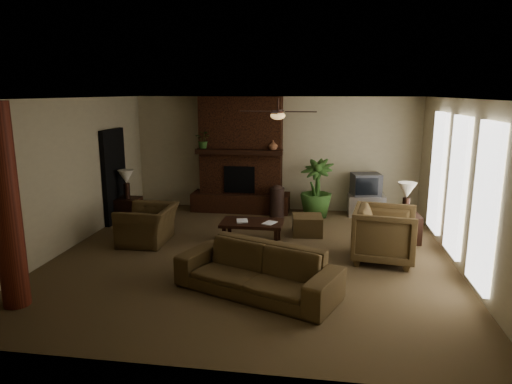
% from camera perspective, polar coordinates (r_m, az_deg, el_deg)
% --- Properties ---
extents(room_shell, '(7.00, 7.00, 7.00)m').
position_cam_1_polar(room_shell, '(8.00, -0.43, 1.49)').
color(room_shell, brown).
rests_on(room_shell, ground).
extents(fireplace, '(2.40, 0.70, 2.80)m').
position_cam_1_polar(fireplace, '(11.30, -1.88, 3.44)').
color(fireplace, '#442112').
rests_on(fireplace, ground).
extents(windows, '(0.08, 3.65, 2.35)m').
position_cam_1_polar(windows, '(8.41, 23.72, 0.62)').
color(windows, white).
rests_on(windows, ground).
extents(log_column, '(0.36, 0.36, 2.80)m').
position_cam_1_polar(log_column, '(6.96, -28.64, -1.70)').
color(log_column, maroon).
rests_on(log_column, ground).
extents(doorway, '(0.10, 1.00, 2.10)m').
position_cam_1_polar(doorway, '(10.80, -17.21, 1.90)').
color(doorway, black).
rests_on(doorway, ground).
extents(ceiling_fan, '(1.35, 1.35, 0.37)m').
position_cam_1_polar(ceiling_fan, '(8.11, 2.73, 9.68)').
color(ceiling_fan, black).
rests_on(ceiling_fan, ceiling).
extents(sofa, '(2.48, 1.56, 0.94)m').
position_cam_1_polar(sofa, '(6.76, 0.15, -8.79)').
color(sofa, '#4F3C21').
rests_on(sofa, ground).
extents(armchair_left, '(0.74, 1.12, 0.97)m').
position_cam_1_polar(armchair_left, '(9.21, -13.33, -3.22)').
color(armchair_left, '#4F3C21').
rests_on(armchair_left, ground).
extents(armchair_right, '(1.11, 1.16, 1.06)m').
position_cam_1_polar(armchair_right, '(8.29, 15.74, -4.79)').
color(armchair_right, '#4F3C21').
rests_on(armchair_right, ground).
extents(coffee_table, '(1.20, 0.70, 0.43)m').
position_cam_1_polar(coffee_table, '(8.97, -0.50, -4.05)').
color(coffee_table, black).
rests_on(coffee_table, ground).
extents(ottoman, '(0.65, 0.65, 0.40)m').
position_cam_1_polar(ottoman, '(9.59, 6.40, -4.11)').
color(ottoman, '#4F3C21').
rests_on(ottoman, ground).
extents(tv_stand, '(0.86, 0.52, 0.50)m').
position_cam_1_polar(tv_stand, '(11.27, 13.56, -1.62)').
color(tv_stand, silver).
rests_on(tv_stand, ground).
extents(tv, '(0.74, 0.64, 0.52)m').
position_cam_1_polar(tv, '(11.15, 13.51, 0.92)').
color(tv, '#3B3B3E').
rests_on(tv, tv_stand).
extents(floor_vase, '(0.34, 0.34, 0.77)m').
position_cam_1_polar(floor_vase, '(10.82, 2.63, -0.88)').
color(floor_vase, '#2F1F1A').
rests_on(floor_vase, ground).
extents(floor_plant, '(1.22, 1.55, 0.77)m').
position_cam_1_polar(floor_plant, '(10.95, 7.47, -1.08)').
color(floor_plant, '#335923').
rests_on(floor_plant, ground).
extents(side_table_left, '(0.51, 0.51, 0.55)m').
position_cam_1_polar(side_table_left, '(10.85, -15.54, -2.14)').
color(side_table_left, black).
rests_on(side_table_left, ground).
extents(lamp_left, '(0.41, 0.41, 0.65)m').
position_cam_1_polar(lamp_left, '(10.66, -15.85, 1.59)').
color(lamp_left, black).
rests_on(lamp_left, side_table_left).
extents(side_table_right, '(0.53, 0.53, 0.55)m').
position_cam_1_polar(side_table_right, '(9.53, 18.19, -4.32)').
color(side_table_right, black).
rests_on(side_table_right, ground).
extents(lamp_right, '(0.41, 0.41, 0.65)m').
position_cam_1_polar(lamp_right, '(9.32, 18.26, -0.07)').
color(lamp_right, black).
rests_on(lamp_right, side_table_right).
extents(mantel_plant, '(0.46, 0.49, 0.33)m').
position_cam_1_polar(mantel_plant, '(11.23, -6.50, 6.24)').
color(mantel_plant, '#335923').
rests_on(mantel_plant, fireplace).
extents(mantel_vase, '(0.27, 0.28, 0.22)m').
position_cam_1_polar(mantel_vase, '(10.89, 2.14, 5.83)').
color(mantel_vase, '#935A3A').
rests_on(mantel_vase, fireplace).
extents(book_a, '(0.22, 0.07, 0.29)m').
position_cam_1_polar(book_a, '(8.92, -2.44, -2.82)').
color(book_a, '#999999').
rests_on(book_a, coffee_table).
extents(book_b, '(0.20, 0.11, 0.29)m').
position_cam_1_polar(book_b, '(8.83, 1.12, -2.95)').
color(book_b, '#999999').
rests_on(book_b, coffee_table).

